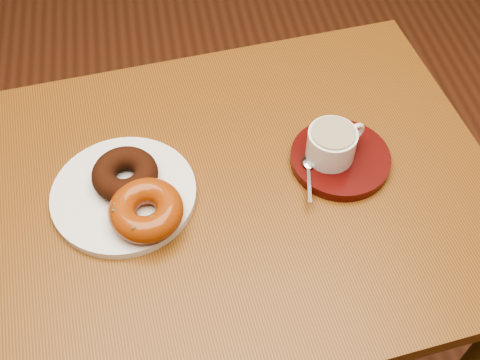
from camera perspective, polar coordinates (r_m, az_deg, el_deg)
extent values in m
plane|color=brown|center=(1.78, -4.41, -13.25)|extent=(6.00, 6.00, 0.00)
cube|color=brown|center=(0.99, -1.14, -1.44)|extent=(0.94, 0.75, 0.03)
cylinder|color=#473414|center=(1.51, -18.60, -5.33)|extent=(0.05, 0.05, 0.80)
cylinder|color=#473414|center=(1.58, 10.52, 0.97)|extent=(0.05, 0.05, 0.80)
cylinder|color=white|center=(0.98, -10.95, -1.33)|extent=(0.24, 0.24, 0.01)
torus|color=black|center=(0.97, -10.85, 0.53)|extent=(0.13, 0.13, 0.04)
torus|color=#933D10|center=(0.92, -8.90, -2.83)|extent=(0.15, 0.15, 0.04)
cube|color=#4C3A19|center=(0.91, -6.76, -1.87)|extent=(0.01, 0.01, 0.00)
cube|color=#4C3A19|center=(0.92, -7.13, -1.05)|extent=(0.01, 0.01, 0.00)
cube|color=#4C3A19|center=(0.93, -7.91, -0.51)|extent=(0.01, 0.01, 0.00)
cube|color=#4C3A19|center=(0.93, -8.94, -0.35)|extent=(0.01, 0.01, 0.00)
cube|color=#4C3A19|center=(0.93, -9.99, -0.59)|extent=(0.01, 0.01, 0.00)
cube|color=#4C3A19|center=(0.93, -10.82, -1.20)|extent=(0.01, 0.01, 0.00)
cube|color=#4C3A19|center=(0.92, -11.27, -2.03)|extent=(0.01, 0.01, 0.00)
cube|color=#4C3A19|center=(0.91, -11.21, -2.92)|extent=(0.01, 0.01, 0.00)
cube|color=#4C3A19|center=(0.90, -10.65, -3.65)|extent=(0.01, 0.01, 0.00)
cube|color=#4C3A19|center=(0.89, -9.70, -4.05)|extent=(0.01, 0.01, 0.00)
cube|color=#4C3A19|center=(0.89, -8.58, -4.02)|extent=(0.01, 0.01, 0.00)
cube|color=#4C3A19|center=(0.89, -7.58, -3.55)|extent=(0.01, 0.01, 0.00)
cube|color=#4C3A19|center=(0.90, -6.92, -2.77)|extent=(0.01, 0.01, 0.00)
cylinder|color=#3E0A08|center=(1.02, 9.47, 1.98)|extent=(0.19, 0.19, 0.02)
cylinder|color=white|center=(0.99, 8.65, 3.34)|extent=(0.08, 0.08, 0.05)
cylinder|color=brown|center=(0.97, 8.85, 4.44)|extent=(0.07, 0.07, 0.00)
torus|color=white|center=(1.01, 10.83, 4.47)|extent=(0.04, 0.02, 0.04)
ellipsoid|color=silver|center=(0.99, 6.47, 1.69)|extent=(0.02, 0.03, 0.01)
cube|color=silver|center=(0.97, 6.57, -0.27)|extent=(0.02, 0.08, 0.00)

